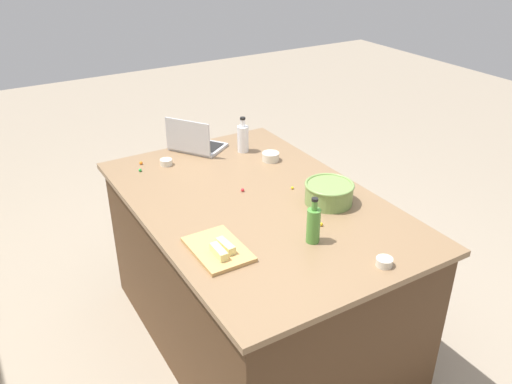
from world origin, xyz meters
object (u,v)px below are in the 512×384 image
bottle_vinegar (243,138)px  butter_stick_left (226,246)px  butter_stick_right (219,252)px  ramekin_small (166,162)px  laptop (195,143)px  ramekin_wide (384,262)px  ramekin_medium (271,157)px  cutting_board (218,249)px  mixing_bowl_large (329,193)px  bottle_olive (313,224)px

bottle_vinegar → butter_stick_left: 1.10m
butter_stick_right → ramekin_small: 1.01m
butter_stick_left → butter_stick_right: bearing=118.1°
laptop → bottle_vinegar: size_ratio=1.74×
bottle_vinegar → ramekin_small: bearing=83.4°
bottle_vinegar → ramekin_wide: 1.34m
ramekin_small → ramekin_medium: 0.61m
laptop → ramekin_medium: size_ratio=3.82×
cutting_board → butter_stick_left: butter_stick_left is taller
bottle_vinegar → ramekin_wide: (-1.34, 0.09, -0.07)m
cutting_board → ramekin_small: bearing=-8.9°
ramekin_small → cutting_board: bearing=171.1°
butter_stick_left → laptop: bearing=-18.5°
mixing_bowl_large → butter_stick_left: mixing_bowl_large is taller
bottle_olive → ramekin_medium: (0.83, -0.30, -0.06)m
mixing_bowl_large → butter_stick_right: 0.72m
mixing_bowl_large → butter_stick_right: size_ratio=2.27×
laptop → bottle_olive: same height
cutting_board → bottle_olive: bearing=-110.4°
laptop → ramekin_wide: bearing=-174.0°
cutting_board → ramekin_medium: 0.98m
bottle_vinegar → ramekin_medium: bottle_vinegar is taller
laptop → butter_stick_right: 1.18m
bottle_olive → ramekin_small: bottle_olive is taller
laptop → cutting_board: size_ratio=1.22×
butter_stick_left → ramekin_medium: butter_stick_left is taller
bottle_olive → cutting_board: bottle_olive is taller
butter_stick_right → ramekin_small: size_ratio=1.57×
ramekin_medium → ramekin_wide: 1.14m
mixing_bowl_large → cutting_board: bearing=98.3°
mixing_bowl_large → ramekin_medium: bearing=-2.3°
bottle_vinegar → ramekin_medium: bearing=-160.6°
cutting_board → ramekin_wide: 0.71m
bottle_vinegar → butter_stick_right: bearing=145.3°
mixing_bowl_large → bottle_olive: bottle_olive is taller
mixing_bowl_large → butter_stick_right: mixing_bowl_large is taller
ramekin_medium → butter_stick_left: bearing=136.4°
bottle_vinegar → ramekin_medium: size_ratio=2.20×
laptop → butter_stick_right: (-1.11, 0.41, -0.01)m
mixing_bowl_large → ramekin_wide: size_ratio=3.55×
mixing_bowl_large → ramekin_small: mixing_bowl_large is taller
butter_stick_left → butter_stick_right: (-0.02, 0.05, 0.00)m
laptop → ramekin_medium: laptop is taller
ramekin_medium → ramekin_wide: bearing=172.1°
bottle_vinegar → butter_stick_left: (-0.92, 0.61, -0.05)m
bottle_vinegar → ramekin_small: (0.06, 0.48, -0.07)m
butter_stick_left → ramekin_medium: (0.71, -0.68, -0.01)m
butter_stick_left → ramekin_medium: 0.99m
bottle_olive → bottle_vinegar: size_ratio=1.00×
bottle_vinegar → cutting_board: size_ratio=0.70×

